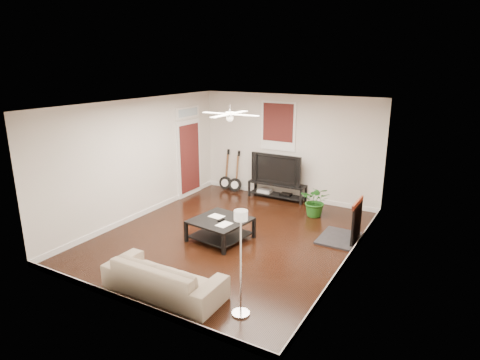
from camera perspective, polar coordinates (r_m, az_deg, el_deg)
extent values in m
cube|color=black|center=(8.80, -1.30, -7.84)|extent=(5.00, 6.00, 0.01)
cube|color=white|center=(8.08, -1.43, 10.62)|extent=(5.00, 6.00, 0.01)
cube|color=silver|center=(10.94, 6.78, 4.54)|extent=(5.00, 0.01, 2.80)
cube|color=silver|center=(6.09, -16.13, -5.45)|extent=(5.00, 0.01, 2.80)
cube|color=silver|center=(9.82, -13.98, 2.85)|extent=(0.01, 6.00, 2.80)
cube|color=silver|center=(7.41, 15.45, -1.55)|extent=(0.01, 6.00, 2.80)
cube|color=brown|center=(8.35, 17.13, 0.29)|extent=(0.02, 2.20, 2.80)
cube|color=black|center=(8.70, 14.77, -5.41)|extent=(0.80, 1.10, 0.92)
cube|color=#3A1310|center=(10.94, 5.36, 7.51)|extent=(1.00, 0.06, 1.30)
cube|color=white|center=(11.24, -7.14, 4.06)|extent=(0.08, 1.00, 2.50)
cube|color=black|center=(11.12, 5.20, -1.50)|extent=(1.58, 0.42, 0.44)
imported|color=black|center=(10.96, 5.33, 1.65)|extent=(1.42, 0.19, 0.81)
cube|color=black|center=(8.56, -2.76, -6.93)|extent=(1.20, 1.20, 0.45)
imported|color=tan|center=(6.78, -10.58, -13.15)|extent=(2.01, 0.80, 0.59)
imported|color=#1E5D1A|center=(9.92, 10.62, -2.90)|extent=(0.78, 0.70, 0.78)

